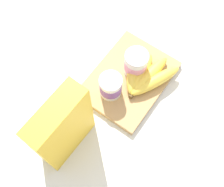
{
  "coord_description": "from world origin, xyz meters",
  "views": [
    {
      "loc": [
        -0.37,
        -0.2,
        0.85
      ],
      "look_at": [
        -0.09,
        0.0,
        0.07
      ],
      "focal_mm": 47.0,
      "sensor_mm": 36.0,
      "label": 1
    }
  ],
  "objects": [
    {
      "name": "yogurt_cup_back",
      "position": [
        0.03,
        0.0,
        0.07
      ],
      "size": [
        0.07,
        0.07,
        0.09
      ],
      "color": "white",
      "rests_on": "cutting_board"
    },
    {
      "name": "cereal_box",
      "position": [
        -0.27,
        0.03,
        0.13
      ],
      "size": [
        0.17,
        0.06,
        0.25
      ],
      "primitive_type": "cube",
      "rotation": [
        0.0,
        0.0,
        3.12
      ],
      "color": "yellow",
      "rests_on": "ground_plane"
    },
    {
      "name": "ground_plane",
      "position": [
        0.0,
        0.0,
        0.0
      ],
      "size": [
        2.4,
        2.4,
        0.0
      ],
      "primitive_type": "plane",
      "color": "silver"
    },
    {
      "name": "yogurt_cup_front",
      "position": [
        -0.07,
        0.02,
        0.06
      ],
      "size": [
        0.07,
        0.07,
        0.08
      ],
      "color": "white",
      "rests_on": "cutting_board"
    },
    {
      "name": "banana_bunch",
      "position": [
        0.03,
        -0.04,
        0.04
      ],
      "size": [
        0.18,
        0.18,
        0.04
      ],
      "color": "yellow",
      "rests_on": "cutting_board"
    },
    {
      "name": "cutting_board",
      "position": [
        0.0,
        0.0,
        0.01
      ],
      "size": [
        0.29,
        0.22,
        0.02
      ],
      "primitive_type": "cube",
      "color": "tan",
      "rests_on": "ground_plane"
    }
  ]
}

